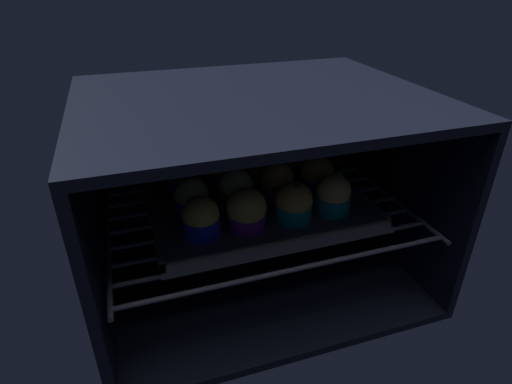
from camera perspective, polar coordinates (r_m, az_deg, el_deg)
name	(u,v)px	position (r cm, az deg, el deg)	size (l,w,h in cm)	color
oven_cavity	(249,183)	(81.30, -0.93, 1.26)	(59.00, 47.00, 37.00)	black
oven_rack	(256,208)	(79.43, 0.01, -2.26)	(54.80, 42.00, 0.80)	#444756
baking_tray	(256,203)	(78.93, 0.00, -1.57)	(39.48, 31.49, 2.20)	#4C4C51
muffin_row0_col0	(201,218)	(68.26, -7.55, -3.55)	(6.29, 6.29, 6.87)	#1928B7
muffin_row0_col1	(247,211)	(69.44, -1.30, -2.60)	(6.75, 6.75, 7.23)	#7A238C
muffin_row0_col2	(294,204)	(71.73, 5.19, -1.58)	(6.44, 6.44, 7.22)	#0C8C84
muffin_row0_col3	(333,195)	(75.05, 10.51, -0.42)	(6.29, 6.29, 7.53)	#0C8C84
muffin_row1_col0	(192,197)	(74.44, -8.80, -0.74)	(6.29, 6.29, 6.99)	#1928B7
muffin_row1_col1	(236,189)	(75.78, -2.80, 0.37)	(6.29, 6.29, 7.38)	red
muffin_row1_col2	(277,181)	(78.39, 2.85, 1.49)	(6.29, 6.29, 7.80)	#7A238C
muffin_row1_col3	(317,175)	(81.31, 8.28, 2.31)	(6.42, 6.42, 7.56)	#1928B7
muffin_row2_col0	(183,177)	(81.69, -9.96, 2.06)	(6.31, 6.31, 7.19)	#1928B7
muffin_row2_col1	(223,171)	(83.00, -4.54, 2.93)	(6.58, 6.58, 7.34)	#1928B7
muffin_row2_col2	(262,164)	(85.26, 0.89, 3.78)	(6.29, 6.29, 7.48)	silver
muffin_row2_col3	(298,161)	(87.48, 5.80, 4.27)	(6.44, 6.44, 7.69)	red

